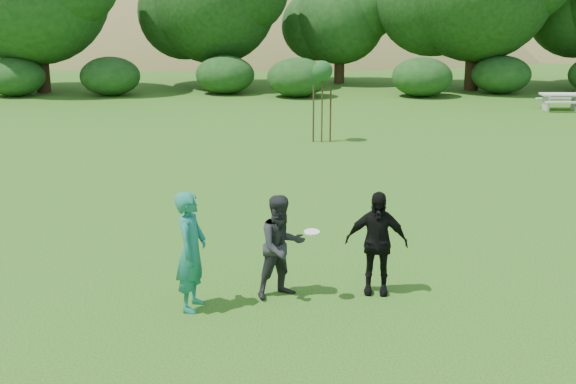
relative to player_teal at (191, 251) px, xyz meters
name	(u,v)px	position (x,y,z in m)	size (l,w,h in m)	color
ground	(288,300)	(1.59, 0.32, -1.01)	(120.00, 120.00, 0.00)	#19470C
player_teal	(191,251)	(0.00, 0.00, 0.00)	(0.74, 0.48, 2.02)	#1A7562
player_grey	(282,247)	(1.48, 0.51, -0.10)	(0.88, 0.69, 1.81)	#252628
player_black	(376,243)	(3.12, 0.66, -0.09)	(1.08, 0.45, 1.85)	black
frisbee	(312,232)	(1.99, 0.30, 0.23)	(0.27, 0.27, 0.04)	white
sapling	(322,73)	(2.79, 14.03, 1.41)	(0.70, 0.70, 2.85)	#372915
picnic_table	(561,99)	(13.87, 21.17, -0.49)	(1.80, 1.48, 0.76)	beige
hillside	(283,149)	(1.03, 68.77, -12.98)	(150.00, 72.00, 52.00)	olive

